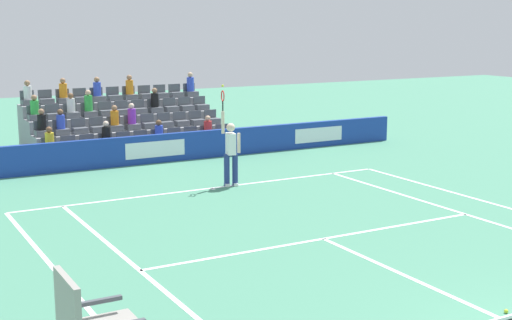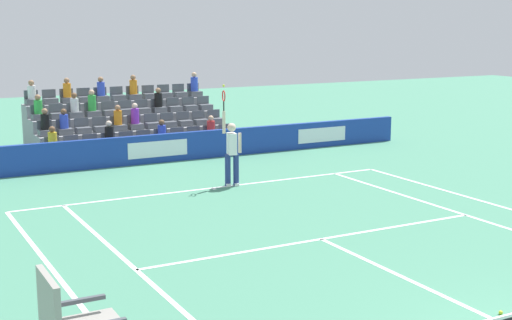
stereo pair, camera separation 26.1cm
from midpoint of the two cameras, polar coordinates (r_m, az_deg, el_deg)
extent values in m
cube|color=white|center=(20.22, -3.90, -2.21)|extent=(10.97, 0.10, 0.01)
cube|color=white|center=(15.60, 4.83, -6.17)|extent=(8.23, 0.10, 0.01)
cube|color=white|center=(13.21, 12.71, -9.57)|extent=(0.10, 6.40, 0.01)
cube|color=white|center=(13.42, -8.96, -9.11)|extent=(0.10, 11.89, 0.01)
cube|color=white|center=(17.84, 16.72, -4.42)|extent=(0.10, 11.89, 0.01)
cube|color=white|center=(13.05, -14.69, -9.93)|extent=(0.10, 11.89, 0.01)
cube|color=white|center=(20.13, -3.78, -2.27)|extent=(0.10, 0.20, 0.01)
cube|color=#193899|center=(23.98, -8.29, 0.88)|extent=(19.19, 0.20, 0.93)
cube|color=white|center=(26.81, 4.67, 1.99)|extent=(2.05, 0.01, 0.52)
cube|color=white|center=(23.88, -8.19, 0.84)|extent=(2.05, 0.01, 0.52)
cylinder|color=navy|center=(20.43, -2.02, -0.78)|extent=(0.16, 0.16, 0.90)
cylinder|color=navy|center=(20.38, -2.67, -0.82)|extent=(0.16, 0.16, 0.90)
cube|color=white|center=(20.52, -2.01, -1.90)|extent=(0.17, 0.28, 0.08)
cube|color=white|center=(20.46, -2.66, -1.94)|extent=(0.17, 0.28, 0.08)
cube|color=white|center=(20.27, -2.36, 1.28)|extent=(0.29, 0.40, 0.60)
sphere|color=beige|center=(20.20, -2.37, 2.57)|extent=(0.24, 0.24, 0.24)
cylinder|color=beige|center=(20.12, -2.98, 2.96)|extent=(0.09, 0.09, 0.62)
cylinder|color=beige|center=(20.27, -1.72, 1.34)|extent=(0.09, 0.09, 0.56)
cylinder|color=black|center=(20.07, -2.99, 4.24)|extent=(0.04, 0.04, 0.28)
torus|color=red|center=(20.04, -3.00, 5.03)|extent=(0.10, 0.31, 0.31)
sphere|color=#D1E533|center=(20.01, -3.01, 5.83)|extent=(0.07, 0.07, 0.07)
cube|color=gray|center=(6.78, -15.62, -11.01)|extent=(0.06, 0.70, 0.55)
cube|color=#474C54|center=(7.19, -13.67, -10.79)|extent=(0.56, 0.05, 0.04)
cube|color=gray|center=(25.02, -9.16, 0.67)|extent=(6.82, 0.95, 0.42)
cube|color=#545960|center=(26.18, -2.79, 1.92)|extent=(0.48, 0.44, 0.20)
cube|color=#545960|center=(26.32, -2.99, 2.52)|extent=(0.48, 0.04, 0.30)
cube|color=#545960|center=(25.91, -4.02, 1.82)|extent=(0.48, 0.44, 0.20)
cube|color=#545960|center=(26.05, -4.22, 2.42)|extent=(0.48, 0.04, 0.30)
cube|color=#545960|center=(25.66, -5.28, 1.71)|extent=(0.48, 0.44, 0.20)
cube|color=#545960|center=(25.80, -5.47, 2.32)|extent=(0.48, 0.04, 0.30)
cube|color=#545960|center=(25.41, -6.55, 1.60)|extent=(0.48, 0.44, 0.20)
cube|color=#545960|center=(25.56, -6.74, 2.21)|extent=(0.48, 0.04, 0.30)
cube|color=#545960|center=(25.18, -7.85, 1.48)|extent=(0.48, 0.44, 0.20)
cube|color=#545960|center=(25.33, -8.03, 2.11)|extent=(0.48, 0.04, 0.30)
cube|color=#545960|center=(24.97, -9.18, 1.37)|extent=(0.48, 0.44, 0.20)
cube|color=#545960|center=(25.12, -9.35, 1.99)|extent=(0.48, 0.04, 0.30)
cube|color=#545960|center=(24.77, -10.52, 1.25)|extent=(0.48, 0.44, 0.20)
cube|color=#545960|center=(24.92, -10.69, 1.88)|extent=(0.48, 0.04, 0.30)
cube|color=#545960|center=(24.58, -11.89, 1.13)|extent=(0.48, 0.44, 0.20)
cube|color=#545960|center=(24.73, -12.05, 1.76)|extent=(0.48, 0.04, 0.30)
cube|color=#545960|center=(24.41, -13.28, 1.00)|extent=(0.48, 0.44, 0.20)
cube|color=#545960|center=(24.56, -13.43, 1.64)|extent=(0.48, 0.04, 0.30)
cube|color=#545960|center=(24.25, -14.68, 0.87)|extent=(0.48, 0.44, 0.20)
cube|color=#545960|center=(24.40, -14.83, 1.52)|extent=(0.48, 0.04, 0.30)
cube|color=#545960|center=(24.10, -16.11, 0.75)|extent=(0.48, 0.44, 0.20)
cube|color=#545960|center=(24.26, -16.25, 1.40)|extent=(0.48, 0.04, 0.30)
cube|color=gray|center=(25.87, -9.90, 1.45)|extent=(6.82, 0.95, 0.84)
cube|color=#545960|center=(26.96, -3.70, 3.07)|extent=(0.48, 0.44, 0.20)
cube|color=#545960|center=(27.11, -3.89, 3.65)|extent=(0.48, 0.04, 0.30)
cube|color=#545960|center=(26.70, -4.91, 2.98)|extent=(0.48, 0.44, 0.20)
cube|color=#545960|center=(26.85, -5.09, 3.56)|extent=(0.48, 0.04, 0.30)
cube|color=#545960|center=(26.46, -6.13, 2.89)|extent=(0.48, 0.44, 0.20)
cube|color=#545960|center=(26.61, -6.31, 3.47)|extent=(0.48, 0.04, 0.30)
cube|color=#545960|center=(26.22, -7.38, 2.79)|extent=(0.48, 0.44, 0.20)
cube|color=#545960|center=(26.37, -7.55, 3.38)|extent=(0.48, 0.04, 0.30)
cube|color=#545960|center=(26.00, -8.64, 2.69)|extent=(0.48, 0.44, 0.20)
cube|color=#545960|center=(26.15, -8.82, 3.28)|extent=(0.48, 0.04, 0.30)
cube|color=#545960|center=(25.79, -9.93, 2.59)|extent=(0.48, 0.44, 0.20)
cube|color=#545960|center=(25.95, -10.10, 3.19)|extent=(0.48, 0.04, 0.30)
cube|color=#545960|center=(25.60, -11.24, 2.48)|extent=(0.48, 0.44, 0.20)
cube|color=#545960|center=(25.75, -11.40, 3.08)|extent=(0.48, 0.04, 0.30)
cube|color=#545960|center=(25.42, -12.57, 2.37)|extent=(0.48, 0.44, 0.20)
cube|color=#545960|center=(25.57, -12.72, 2.98)|extent=(0.48, 0.04, 0.30)
cube|color=#545960|center=(25.25, -13.92, 2.26)|extent=(0.48, 0.44, 0.20)
cube|color=#545960|center=(25.40, -14.06, 2.87)|extent=(0.48, 0.04, 0.30)
cube|color=#545960|center=(25.09, -15.28, 2.14)|extent=(0.48, 0.44, 0.20)
cube|color=#545960|center=(25.25, -15.42, 2.76)|extent=(0.48, 0.04, 0.30)
cube|color=#545960|center=(24.96, -16.66, 2.02)|extent=(0.48, 0.44, 0.20)
cube|color=#545960|center=(25.11, -16.79, 2.65)|extent=(0.48, 0.04, 0.30)
cube|color=gray|center=(26.73, -10.59, 2.17)|extent=(6.82, 0.95, 1.26)
cube|color=#545960|center=(27.76, -4.56, 4.16)|extent=(0.48, 0.44, 0.20)
cube|color=#545960|center=(27.92, -4.74, 4.71)|extent=(0.48, 0.04, 0.30)
cube|color=#545960|center=(27.51, -5.74, 4.08)|extent=(0.48, 0.44, 0.20)
cube|color=#545960|center=(27.67, -5.91, 4.63)|extent=(0.48, 0.04, 0.30)
cube|color=#545960|center=(27.27, -6.94, 4.00)|extent=(0.48, 0.44, 0.20)
cube|color=#545960|center=(27.43, -7.11, 4.56)|extent=(0.48, 0.04, 0.30)
cube|color=#545960|center=(27.05, -8.15, 3.91)|extent=(0.48, 0.44, 0.20)
cube|color=#545960|center=(27.20, -8.32, 4.47)|extent=(0.48, 0.04, 0.30)
cube|color=#545960|center=(26.83, -9.39, 3.82)|extent=(0.48, 0.44, 0.20)
cube|color=#545960|center=(26.99, -9.55, 4.39)|extent=(0.48, 0.04, 0.30)
cube|color=#545960|center=(26.63, -10.64, 3.73)|extent=(0.48, 0.44, 0.20)
cube|color=#545960|center=(26.79, -10.80, 4.30)|extent=(0.48, 0.04, 0.30)
cube|color=#545960|center=(26.44, -11.92, 3.63)|extent=(0.48, 0.44, 0.20)
cube|color=#545960|center=(26.60, -12.07, 4.21)|extent=(0.48, 0.04, 0.30)
cube|color=#545960|center=(26.26, -13.21, 3.53)|extent=(0.48, 0.44, 0.20)
cube|color=#545960|center=(26.43, -13.35, 4.11)|extent=(0.48, 0.04, 0.30)
cube|color=#545960|center=(26.10, -14.52, 3.43)|extent=(0.48, 0.44, 0.20)
cube|color=#545960|center=(26.27, -14.66, 4.02)|extent=(0.48, 0.04, 0.30)
cube|color=#545960|center=(25.95, -15.84, 3.32)|extent=(0.48, 0.44, 0.20)
cube|color=#545960|center=(26.12, -15.97, 3.91)|extent=(0.48, 0.04, 0.30)
cube|color=#545960|center=(25.82, -17.18, 3.22)|extent=(0.48, 0.44, 0.20)
cube|color=#545960|center=(25.98, -17.30, 3.81)|extent=(0.48, 0.04, 0.30)
cube|color=gray|center=(27.59, -11.24, 2.86)|extent=(6.82, 0.95, 1.68)
cube|color=#545960|center=(28.58, -5.38, 5.18)|extent=(0.48, 0.44, 0.20)
cube|color=#545960|center=(28.74, -5.55, 5.71)|extent=(0.48, 0.04, 0.30)
cube|color=#545960|center=(28.34, -6.53, 5.11)|extent=(0.48, 0.44, 0.20)
cube|color=#545960|center=(28.50, -6.69, 5.64)|extent=(0.48, 0.04, 0.30)
cube|color=#545960|center=(28.10, -7.70, 5.04)|extent=(0.48, 0.44, 0.20)
cube|color=#545960|center=(28.27, -7.86, 5.57)|extent=(0.48, 0.04, 0.30)
cube|color=#545960|center=(27.88, -8.88, 4.96)|extent=(0.48, 0.44, 0.20)
cube|color=#545960|center=(28.05, -9.04, 5.50)|extent=(0.48, 0.04, 0.30)
cube|color=#545960|center=(27.68, -10.09, 4.88)|extent=(0.48, 0.44, 0.20)
cube|color=#545960|center=(27.84, -10.24, 5.43)|extent=(0.48, 0.04, 0.30)
cube|color=#545960|center=(27.48, -11.31, 4.80)|extent=(0.48, 0.44, 0.20)
cube|color=#545960|center=(27.65, -11.46, 5.35)|extent=(0.48, 0.04, 0.30)
cube|color=#545960|center=(27.30, -12.55, 4.71)|extent=(0.48, 0.44, 0.20)
cube|color=#545960|center=(27.46, -12.70, 5.26)|extent=(0.48, 0.04, 0.30)
cube|color=#545960|center=(27.13, -13.81, 4.62)|extent=(0.48, 0.44, 0.20)
cube|color=#545960|center=(27.29, -13.95, 5.18)|extent=(0.48, 0.04, 0.30)
cube|color=#545960|center=(26.97, -15.08, 4.53)|extent=(0.48, 0.44, 0.20)
cube|color=#545960|center=(27.14, -15.21, 5.09)|extent=(0.48, 0.04, 0.30)
cube|color=#545960|center=(26.83, -16.37, 4.43)|extent=(0.48, 0.44, 0.20)
cube|color=#545960|center=(27.00, -16.49, 4.99)|extent=(0.48, 0.04, 0.30)
cube|color=#545960|center=(26.70, -17.66, 4.33)|extent=(0.48, 0.44, 0.20)
cube|color=#545960|center=(26.87, -17.78, 4.90)|extent=(0.48, 0.04, 0.30)
cylinder|color=green|center=(26.27, -13.28, 4.35)|extent=(0.28, 0.28, 0.54)
sphere|color=#D3A884|center=(26.23, -13.31, 5.15)|extent=(0.20, 0.20, 0.20)
cylinder|color=purple|center=(25.79, -10.00, 3.39)|extent=(0.28, 0.28, 0.52)
sphere|color=beige|center=(25.75, -10.02, 4.19)|extent=(0.20, 0.20, 0.20)
cylinder|color=red|center=(25.90, -4.08, 2.55)|extent=(0.28, 0.28, 0.46)
sphere|color=#D3A884|center=(25.86, -4.09, 3.28)|extent=(0.20, 0.20, 0.20)
cylinder|color=yellow|center=(24.10, -16.17, 1.53)|extent=(0.28, 0.28, 0.45)
sphere|color=brown|center=(24.05, -16.21, 2.30)|extent=(0.20, 0.20, 0.20)
cylinder|color=white|center=(26.71, -17.73, 5.05)|extent=(0.28, 0.28, 0.47)
sphere|color=#9E7251|center=(26.68, -17.77, 5.76)|extent=(0.20, 0.20, 0.20)
cylinder|color=blue|center=(25.18, -7.91, 2.21)|extent=(0.28, 0.28, 0.43)
sphere|color=brown|center=(25.14, -7.93, 2.92)|extent=(0.20, 0.20, 0.20)
cylinder|color=orange|center=(25.60, -11.31, 3.25)|extent=(0.28, 0.28, 0.49)
sphere|color=#9E7251|center=(25.56, -11.33, 4.02)|extent=(0.20, 0.20, 0.20)
cylinder|color=orange|center=(26.98, -15.14, 5.28)|extent=(0.28, 0.28, 0.50)
sphere|color=#9E7251|center=(26.96, -15.18, 6.02)|extent=(0.20, 0.20, 0.20)
cylinder|color=black|center=(24.57, -11.96, 1.96)|extent=(0.28, 0.28, 0.51)
sphere|color=beige|center=(24.52, -11.99, 2.78)|extent=(0.20, 0.20, 0.20)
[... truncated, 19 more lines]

